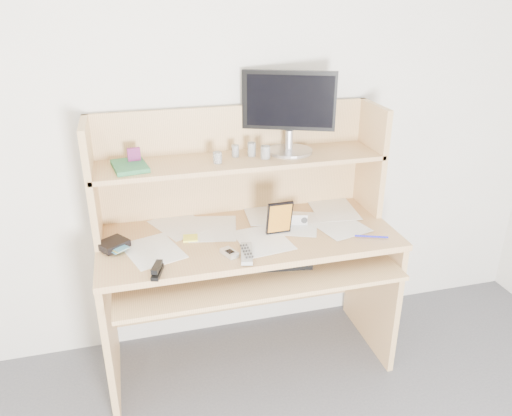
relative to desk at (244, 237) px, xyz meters
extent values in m
cube|color=silver|center=(0.00, 0.24, 0.56)|extent=(3.60, 0.04, 2.50)
cube|color=tan|center=(0.00, -0.08, 0.04)|extent=(1.40, 0.60, 0.03)
cube|color=tan|center=(-0.68, -0.08, -0.33)|extent=(0.03, 0.56, 0.72)
cube|color=tan|center=(0.68, -0.08, -0.33)|extent=(0.03, 0.56, 0.72)
cube|color=tan|center=(0.00, 0.20, -0.36)|extent=(1.34, 0.02, 0.41)
cube|color=tan|center=(0.00, -0.20, -0.05)|extent=(1.28, 0.55, 0.02)
cube|color=tan|center=(0.00, 0.21, 0.33)|extent=(1.40, 0.02, 0.55)
cube|color=tan|center=(-0.68, 0.07, 0.33)|extent=(0.03, 0.30, 0.55)
cube|color=tan|center=(0.68, 0.07, 0.33)|extent=(0.03, 0.30, 0.55)
cube|color=tan|center=(0.00, 0.07, 0.38)|extent=(1.38, 0.30, 0.02)
cube|color=silver|center=(0.00, -0.08, 0.06)|extent=(1.32, 0.54, 0.01)
cube|color=black|center=(0.02, -0.19, -0.03)|extent=(0.51, 0.25, 0.02)
cube|color=black|center=(0.02, -0.19, -0.02)|extent=(0.48, 0.23, 0.01)
cube|color=#A09F9B|center=(-0.06, -0.29, 0.07)|extent=(0.09, 0.18, 0.02)
cube|color=silver|center=(-0.13, -0.26, 0.07)|extent=(0.08, 0.10, 0.02)
cube|color=black|center=(-0.45, -0.34, 0.08)|extent=(0.06, 0.12, 0.04)
cube|color=black|center=(-0.62, -0.06, 0.08)|extent=(0.16, 0.15, 0.03)
cube|color=yellow|center=(-0.27, -0.06, 0.06)|extent=(0.08, 0.08, 0.01)
cube|color=silver|center=(0.26, -0.05, 0.09)|extent=(0.10, 0.05, 0.06)
cube|color=black|center=(0.14, -0.13, 0.15)|extent=(0.12, 0.02, 0.17)
cylinder|color=#1717AE|center=(0.55, -0.27, 0.07)|extent=(0.15, 0.06, 0.01)
cube|color=maroon|center=(-0.49, 0.10, 0.43)|extent=(0.06, 0.02, 0.08)
cube|color=#307843|center=(-0.51, 0.06, 0.40)|extent=(0.17, 0.22, 0.02)
cylinder|color=black|center=(0.11, 0.03, 0.42)|extent=(0.05, 0.05, 0.06)
cylinder|color=white|center=(-0.02, 0.10, 0.41)|extent=(0.04, 0.04, 0.06)
cylinder|color=black|center=(-0.12, 0.03, 0.41)|extent=(0.05, 0.05, 0.05)
cylinder|color=white|center=(0.06, 0.09, 0.42)|extent=(0.05, 0.05, 0.07)
cylinder|color=#B9B8BE|center=(0.26, 0.10, 0.39)|extent=(0.22, 0.22, 0.01)
cylinder|color=#B9B8BE|center=(0.26, 0.11, 0.45)|extent=(0.04, 0.04, 0.09)
cube|color=black|center=(0.26, 0.12, 0.63)|extent=(0.43, 0.20, 0.28)
cube|color=black|center=(0.26, 0.11, 0.63)|extent=(0.38, 0.16, 0.24)
camera|label=1|loc=(-0.50, -2.13, 1.14)|focal=35.00mm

